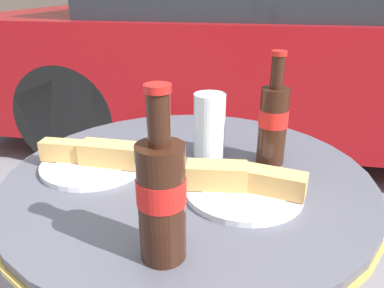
{
  "coord_description": "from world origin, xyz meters",
  "views": [
    {
      "loc": [
        0.15,
        -0.7,
        1.1
      ],
      "look_at": [
        0.0,
        0.04,
        0.78
      ],
      "focal_mm": 35.0,
      "sensor_mm": 36.0,
      "label": 1
    }
  ],
  "objects_px": {
    "cola_bottle_right": "(161,195)",
    "bistro_table": "(189,235)",
    "drinking_glass": "(209,128)",
    "lunch_plate_near": "(243,185)",
    "parked_car": "(274,48)",
    "cola_bottle_left": "(273,121)",
    "lunch_plate_far": "(96,159)"
  },
  "relations": [
    {
      "from": "cola_bottle_right",
      "to": "bistro_table",
      "type": "bearing_deg",
      "value": 93.85
    },
    {
      "from": "drinking_glass",
      "to": "lunch_plate_near",
      "type": "relative_size",
      "value": 0.64
    },
    {
      "from": "parked_car",
      "to": "drinking_glass",
      "type": "bearing_deg",
      "value": -94.55
    },
    {
      "from": "cola_bottle_left",
      "to": "cola_bottle_right",
      "type": "height_order",
      "value": "cola_bottle_right"
    },
    {
      "from": "cola_bottle_left",
      "to": "drinking_glass",
      "type": "bearing_deg",
      "value": 175.47
    },
    {
      "from": "lunch_plate_near",
      "to": "cola_bottle_right",
      "type": "bearing_deg",
      "value": -117.2
    },
    {
      "from": "cola_bottle_left",
      "to": "drinking_glass",
      "type": "distance_m",
      "value": 0.14
    },
    {
      "from": "lunch_plate_near",
      "to": "parked_car",
      "type": "xyz_separation_m",
      "value": [
        0.07,
        2.19,
        -0.07
      ]
    },
    {
      "from": "drinking_glass",
      "to": "parked_car",
      "type": "distance_m",
      "value": 2.04
    },
    {
      "from": "bistro_table",
      "to": "drinking_glass",
      "type": "relative_size",
      "value": 5.29
    },
    {
      "from": "cola_bottle_right",
      "to": "lunch_plate_far",
      "type": "bearing_deg",
      "value": 131.59
    },
    {
      "from": "cola_bottle_left",
      "to": "parked_car",
      "type": "distance_m",
      "value": 2.04
    },
    {
      "from": "bistro_table",
      "to": "cola_bottle_left",
      "type": "bearing_deg",
      "value": 27.44
    },
    {
      "from": "lunch_plate_near",
      "to": "drinking_glass",
      "type": "bearing_deg",
      "value": 118.89
    },
    {
      "from": "cola_bottle_right",
      "to": "parked_car",
      "type": "height_order",
      "value": "parked_car"
    },
    {
      "from": "bistro_table",
      "to": "lunch_plate_near",
      "type": "distance_m",
      "value": 0.23
    },
    {
      "from": "drinking_glass",
      "to": "lunch_plate_near",
      "type": "xyz_separation_m",
      "value": [
        0.09,
        -0.17,
        -0.05
      ]
    },
    {
      "from": "drinking_glass",
      "to": "lunch_plate_near",
      "type": "bearing_deg",
      "value": -61.11
    },
    {
      "from": "cola_bottle_left",
      "to": "drinking_glass",
      "type": "height_order",
      "value": "cola_bottle_left"
    },
    {
      "from": "bistro_table",
      "to": "cola_bottle_left",
      "type": "height_order",
      "value": "cola_bottle_left"
    },
    {
      "from": "lunch_plate_far",
      "to": "bistro_table",
      "type": "bearing_deg",
      "value": 4.73
    },
    {
      "from": "cola_bottle_left",
      "to": "lunch_plate_near",
      "type": "bearing_deg",
      "value": -107.67
    },
    {
      "from": "bistro_table",
      "to": "drinking_glass",
      "type": "height_order",
      "value": "drinking_glass"
    },
    {
      "from": "lunch_plate_far",
      "to": "parked_car",
      "type": "bearing_deg",
      "value": 79.61
    },
    {
      "from": "parked_car",
      "to": "bistro_table",
      "type": "bearing_deg",
      "value": -95.09
    },
    {
      "from": "parked_car",
      "to": "lunch_plate_far",
      "type": "bearing_deg",
      "value": -100.39
    },
    {
      "from": "drinking_glass",
      "to": "lunch_plate_near",
      "type": "height_order",
      "value": "drinking_glass"
    },
    {
      "from": "bistro_table",
      "to": "cola_bottle_left",
      "type": "relative_size",
      "value": 3.15
    },
    {
      "from": "cola_bottle_right",
      "to": "lunch_plate_near",
      "type": "bearing_deg",
      "value": 62.8
    },
    {
      "from": "bistro_table",
      "to": "lunch_plate_far",
      "type": "bearing_deg",
      "value": -175.27
    },
    {
      "from": "cola_bottle_right",
      "to": "parked_car",
      "type": "bearing_deg",
      "value": 85.9
    },
    {
      "from": "drinking_glass",
      "to": "parked_car",
      "type": "xyz_separation_m",
      "value": [
        0.16,
        2.03,
        -0.12
      ]
    }
  ]
}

